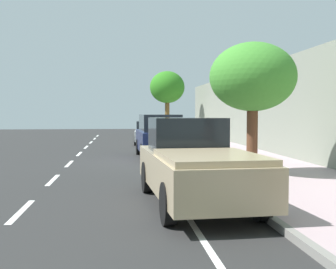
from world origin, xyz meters
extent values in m
plane|color=#292929|center=(0.00, 0.00, 0.00)|extent=(73.05, 73.05, 0.00)
cube|color=#AC949B|center=(3.93, 0.00, 0.07)|extent=(4.34, 45.66, 0.14)
cube|color=gray|center=(1.67, 0.00, 0.07)|extent=(0.16, 45.66, 0.14)
cube|color=white|center=(-3.21, -9.13, 0.00)|extent=(0.14, 2.20, 0.01)
cube|color=white|center=(-3.21, -4.93, 0.00)|extent=(0.14, 2.20, 0.01)
cube|color=white|center=(-3.21, -0.73, 0.00)|extent=(0.14, 2.20, 0.01)
cube|color=white|center=(-3.21, 3.47, 0.00)|extent=(0.14, 2.20, 0.01)
cube|color=white|center=(-3.21, 7.67, 0.00)|extent=(0.14, 2.20, 0.01)
cube|color=white|center=(-3.21, 11.87, 0.00)|extent=(0.14, 2.20, 0.01)
cube|color=white|center=(-3.21, 16.07, 0.00)|extent=(0.14, 2.20, 0.01)
cube|color=white|center=(-3.21, 20.27, 0.00)|extent=(0.14, 2.20, 0.01)
cube|color=white|center=(0.20, 0.00, 0.00)|extent=(0.12, 45.66, 0.01)
cube|color=gray|center=(6.35, 0.00, 2.27)|extent=(0.50, 45.66, 4.54)
cube|color=tan|center=(0.54, -8.88, 0.75)|extent=(2.26, 5.40, 0.80)
cube|color=black|center=(0.49, -7.96, 1.55)|extent=(1.81, 1.60, 0.80)
cube|color=tan|center=(0.61, -10.08, 1.21)|extent=(2.01, 2.75, 0.12)
cylinder|color=black|center=(1.35, -7.19, 0.40)|extent=(0.26, 0.81, 0.80)
cylinder|color=black|center=(-0.45, -7.30, 0.40)|extent=(0.26, 0.81, 0.80)
cylinder|color=black|center=(1.54, -10.47, 0.40)|extent=(0.26, 0.81, 0.80)
cylinder|color=black|center=(-0.26, -10.58, 0.40)|extent=(0.26, 0.81, 0.80)
cube|color=navy|center=(0.65, 1.37, 0.78)|extent=(2.02, 4.75, 0.90)
cube|color=black|center=(0.65, 1.37, 1.61)|extent=(1.75, 3.14, 0.76)
cylinder|color=black|center=(1.49, 2.85, 0.38)|extent=(0.24, 0.77, 0.76)
cylinder|color=black|center=(-0.26, 2.80, 0.38)|extent=(0.24, 0.77, 0.76)
cylinder|color=black|center=(1.56, -0.07, 0.38)|extent=(0.24, 0.77, 0.76)
cylinder|color=black|center=(-0.18, -0.11, 0.38)|extent=(0.24, 0.77, 0.76)
cube|color=white|center=(0.71, 9.93, 0.60)|extent=(2.01, 4.50, 0.64)
cube|color=black|center=(0.71, 9.93, 1.22)|extent=(1.67, 2.19, 0.60)
cylinder|color=black|center=(1.59, 11.25, 0.33)|extent=(0.26, 0.67, 0.66)
cylinder|color=black|center=(-0.02, 11.34, 0.33)|extent=(0.26, 0.67, 0.66)
cylinder|color=black|center=(1.43, 8.53, 0.33)|extent=(0.26, 0.67, 0.66)
cylinder|color=black|center=(-0.18, 8.62, 0.33)|extent=(0.26, 0.67, 0.66)
torus|color=black|center=(0.71, -2.49, 0.33)|extent=(0.64, 0.26, 0.67)
torus|color=black|center=(1.69, -2.83, 0.33)|extent=(0.64, 0.26, 0.67)
cylinder|color=black|center=(1.08, -2.62, 0.42)|extent=(0.62, 0.25, 0.49)
cylinder|color=black|center=(1.42, -2.74, 0.41)|extent=(0.14, 0.08, 0.46)
cylinder|color=black|center=(1.13, -2.63, 0.64)|extent=(0.70, 0.27, 0.05)
cylinder|color=black|center=(1.53, -2.77, 0.26)|extent=(0.34, 0.15, 0.18)
cylinder|color=black|center=(1.58, -2.79, 0.48)|extent=(0.26, 0.12, 0.32)
cylinder|color=black|center=(0.75, -2.50, 0.49)|extent=(0.12, 0.07, 0.32)
cube|color=black|center=(1.47, -2.75, 0.67)|extent=(0.26, 0.17, 0.05)
cylinder|color=black|center=(0.79, -2.51, 0.71)|extent=(0.18, 0.44, 0.03)
cylinder|color=#C6B284|center=(1.41, -3.01, 0.41)|extent=(0.15, 0.15, 0.81)
cylinder|color=#C6B284|center=(1.40, -3.21, 0.41)|extent=(0.15, 0.15, 0.81)
cube|color=white|center=(1.40, -3.11, 1.10)|extent=(0.26, 0.39, 0.58)
cylinder|color=white|center=(1.42, -2.85, 1.07)|extent=(0.10, 0.10, 0.55)
cylinder|color=white|center=(1.39, -3.37, 1.07)|extent=(0.10, 0.10, 0.55)
sphere|color=#A3665F|center=(1.40, -3.11, 1.50)|extent=(0.23, 0.23, 0.23)
sphere|color=navy|center=(1.40, -3.11, 1.54)|extent=(0.26, 0.26, 0.26)
cube|color=black|center=(1.60, -3.12, 1.12)|extent=(0.20, 0.31, 0.44)
cylinder|color=brown|center=(2.98, -5.31, 1.30)|extent=(0.35, 0.35, 2.30)
ellipsoid|color=#408B2F|center=(2.98, -5.31, 3.19)|extent=(2.70, 2.70, 2.14)
cylinder|color=brown|center=(2.98, 19.37, 1.82)|extent=(0.40, 0.40, 3.35)
ellipsoid|color=#2E791D|center=(2.98, 19.37, 4.34)|extent=(3.07, 3.07, 2.81)
cylinder|color=black|center=(3.79, 11.58, 0.54)|extent=(0.15, 0.15, 0.80)
cylinder|color=black|center=(3.98, 11.53, 0.54)|extent=(0.15, 0.15, 0.80)
cube|color=black|center=(3.88, 11.56, 1.22)|extent=(0.42, 0.32, 0.56)
cylinder|color=black|center=(3.63, 11.62, 1.19)|extent=(0.10, 0.10, 0.54)
cylinder|color=black|center=(4.14, 11.49, 1.19)|extent=(0.10, 0.10, 0.54)
sphere|color=tan|center=(3.88, 11.56, 1.62)|extent=(0.22, 0.22, 0.22)
camera|label=1|loc=(-1.11, -18.28, 2.07)|focal=45.60mm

